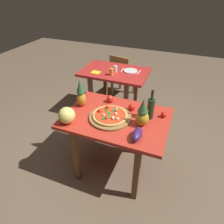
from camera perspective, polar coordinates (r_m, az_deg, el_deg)
ground_plane at (r=2.73m, az=1.07°, el=-14.79°), size 10.00×10.00×0.00m
display_table at (r=2.26m, az=1.26°, el=-3.60°), size 1.14×0.81×0.78m
background_table at (r=3.37m, az=0.78°, el=9.73°), size 1.08×0.71×0.78m
dining_chair at (r=3.96m, az=2.79°, el=10.85°), size 0.47×0.47×0.85m
pizza_board at (r=2.17m, az=-0.49°, el=-1.51°), size 0.46×0.46×0.02m
pizza at (r=2.15m, az=-0.56°, el=-0.88°), size 0.38×0.38×0.06m
wine_bottle at (r=2.15m, az=10.94°, el=1.11°), size 0.08×0.08×0.33m
pineapple_left at (r=2.03m, az=8.72°, el=-0.48°), size 0.14×0.14×0.31m
pineapple_right at (r=2.34m, az=-8.87°, el=4.98°), size 0.11×0.11×0.34m
melon at (r=2.12m, az=-12.76°, el=-0.94°), size 0.18×0.18×0.18m
bell_pepper at (r=2.44m, az=-0.53°, el=3.76°), size 0.09×0.09×0.09m
eggplant at (r=1.91m, az=7.19°, el=-6.29°), size 0.09×0.20×0.09m
tomato_beside_pepper at (r=2.24m, az=14.46°, el=-0.78°), size 0.06×0.06×0.06m
tomato_at_corner at (r=2.36m, az=10.91°, el=1.68°), size 0.06×0.06×0.06m
tomato_near_board at (r=2.30m, az=5.61°, el=1.35°), size 0.08×0.08×0.08m
drinking_glass_juice at (r=3.15m, az=-0.11°, el=11.38°), size 0.06×0.06×0.11m
drinking_glass_water at (r=3.28m, az=0.97°, el=12.22°), size 0.06×0.06×0.09m
dinner_plate at (r=3.31m, az=5.29°, el=11.60°), size 0.22×0.22×0.02m
fork_utensil at (r=3.35m, az=2.96°, el=11.91°), size 0.03×0.18×0.01m
knife_utensil at (r=3.28m, az=7.67°, el=11.13°), size 0.03×0.18×0.01m
napkin_folded at (r=3.27m, az=-4.65°, el=11.21°), size 0.15×0.13×0.01m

